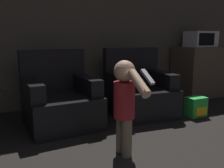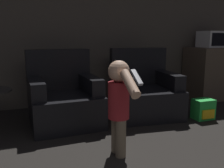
% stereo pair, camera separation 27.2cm
% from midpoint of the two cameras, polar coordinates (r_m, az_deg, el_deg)
% --- Properties ---
extents(wall_back, '(8.40, 0.05, 2.60)m').
position_cam_midpoint_polar(wall_back, '(3.96, -8.14, 13.89)').
color(wall_back, '#51493F').
rests_on(wall_back, ground_plane).
extents(armchair_left, '(0.87, 0.89, 0.92)m').
position_cam_midpoint_polar(armchair_left, '(3.18, -8.60, -3.38)').
color(armchair_left, black).
rests_on(armchair_left, ground_plane).
extents(armchair_right, '(0.90, 0.92, 0.92)m').
position_cam_midpoint_polar(armchair_right, '(3.55, 9.54, -1.89)').
color(armchair_right, black).
rests_on(armchair_right, ground_plane).
extents(person_toddler, '(0.19, 0.60, 0.88)m').
position_cam_midpoint_polar(person_toddler, '(2.25, 5.10, -3.82)').
color(person_toddler, brown).
rests_on(person_toddler, ground_plane).
extents(toy_backpack, '(0.26, 0.21, 0.27)m').
position_cam_midpoint_polar(toy_backpack, '(3.58, 22.22, -5.40)').
color(toy_backpack, green).
rests_on(toy_backpack, ground_plane).
extents(kitchen_counter, '(1.05, 0.62, 0.89)m').
position_cam_midpoint_polar(kitchen_counter, '(4.88, 24.39, 2.41)').
color(kitchen_counter, brown).
rests_on(kitchen_counter, ground_plane).
extents(microwave, '(0.50, 0.37, 0.28)m').
position_cam_midpoint_polar(microwave, '(4.76, 23.95, 9.34)').
color(microwave, silver).
rests_on(microwave, kitchen_counter).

